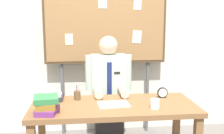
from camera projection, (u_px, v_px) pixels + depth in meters
The scene contains 10 objects.
back_wall at pixel (104, 35), 3.80m from camera, with size 6.40×0.08×2.70m, color silver.
desk at pixel (114, 113), 2.78m from camera, with size 1.65×0.71×0.73m.
person at pixel (109, 97), 3.33m from camera, with size 0.55×0.56×1.38m.
bulletin_board at pixel (105, 21), 3.56m from camera, with size 1.59×0.09×2.15m.
book_stack at pixel (46, 104), 2.51m from camera, with size 0.24×0.28×0.16m.
open_notebook at pixel (113, 104), 2.74m from camera, with size 0.30×0.21×0.01m, color silver.
desk_clock at pixel (162, 93), 2.98m from camera, with size 0.11×0.04×0.11m.
coffee_mug at pixel (155, 104), 2.63m from camera, with size 0.09×0.09×0.09m, color white.
pen_holder at pixel (77, 95), 2.91m from camera, with size 0.07×0.07×0.16m.
paper_tray at pixel (51, 97), 2.90m from camera, with size 0.26×0.20×0.06m.
Camera 1 is at (-0.30, -2.63, 1.60)m, focal length 44.14 mm.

